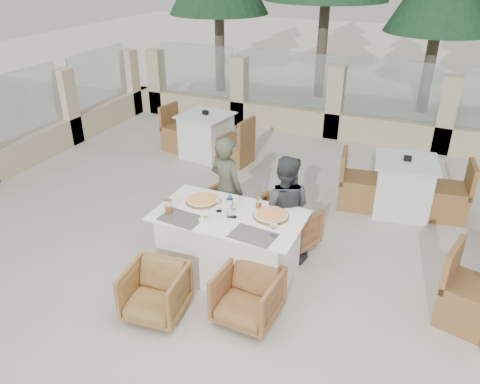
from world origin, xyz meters
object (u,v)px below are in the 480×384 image
at_px(pizza_right, 271,215).
at_px(bg_table_b, 403,186).
at_px(water_bottle, 230,206).
at_px(olive_dish, 206,218).
at_px(wine_glass_centre, 219,204).
at_px(armchair_near_right, 248,296).
at_px(pizza_left, 202,200).
at_px(beer_glass_left, 168,206).
at_px(armchair_far_left, 233,213).
at_px(wine_glass_corner, 274,229).
at_px(diner_left, 227,189).
at_px(dining_table, 229,245).
at_px(bg_table_a, 206,135).
at_px(diner_right, 284,209).
at_px(wine_glass_near, 234,210).
at_px(beer_glass_right, 259,203).
at_px(armchair_near_left, 155,292).
at_px(armchair_far_right, 290,227).

height_order(pizza_right, bg_table_b, pizza_right).
distance_m(water_bottle, olive_dish, 0.29).
xyz_separation_m(wine_glass_centre, armchair_near_right, (0.60, -0.62, -0.59)).
xyz_separation_m(pizza_left, beer_glass_left, (-0.21, -0.36, 0.05)).
bearing_deg(armchair_far_left, wine_glass_corner, 146.21).
distance_m(water_bottle, diner_left, 0.86).
bearing_deg(dining_table, wine_glass_centre, 169.88).
relative_size(beer_glass_left, bg_table_b, 0.10).
distance_m(bg_table_a, bg_table_b, 3.49).
height_order(diner_right, bg_table_a, diner_right).
bearing_deg(armchair_far_left, pizza_left, 96.09).
relative_size(pizza_right, armchair_near_right, 0.62).
xyz_separation_m(wine_glass_near, armchair_far_left, (-0.38, 0.80, -0.55)).
distance_m(armchair_far_left, armchair_near_right, 1.57).
distance_m(pizza_right, beer_glass_right, 0.24).
bearing_deg(diner_left, diner_right, -170.83).
bearing_deg(armchair_near_left, wine_glass_centre, 67.53).
bearing_deg(dining_table, bg_table_a, 121.34).
bearing_deg(pizza_left, bg_table_a, 116.48).
bearing_deg(wine_glass_centre, armchair_far_right, 53.40).
bearing_deg(pizza_left, armchair_near_left, -89.95).
bearing_deg(armchair_far_right, bg_table_a, -21.26).
relative_size(pizza_right, wine_glass_near, 2.04).
distance_m(water_bottle, armchair_far_right, 1.12).
height_order(wine_glass_near, beer_glass_left, wine_glass_near).
relative_size(beer_glass_right, olive_dish, 1.13).
bearing_deg(armchair_near_right, dining_table, 132.00).
bearing_deg(olive_dish, wine_glass_centre, 78.22).
bearing_deg(diner_right, olive_dish, 42.26).
bearing_deg(bg_table_b, wine_glass_near, -131.30).
xyz_separation_m(wine_glass_corner, diner_left, (-0.94, 0.92, -0.18)).
bearing_deg(olive_dish, diner_right, 50.89).
distance_m(pizza_right, armchair_near_left, 1.42).
distance_m(beer_glass_left, diner_left, 0.97).
xyz_separation_m(dining_table, armchair_far_left, (-0.31, 0.77, -0.07)).
distance_m(wine_glass_near, beer_glass_left, 0.71).
bearing_deg(diner_left, beer_glass_right, 163.54).
height_order(dining_table, diner_left, diner_left).
bearing_deg(beer_glass_right, bg_table_a, 127.12).
distance_m(wine_glass_near, beer_glass_right, 0.34).
relative_size(pizza_right, bg_table_a, 0.23).
bearing_deg(dining_table, pizza_right, 16.71).
bearing_deg(beer_glass_left, pizza_left, 59.27).
relative_size(olive_dish, armchair_near_right, 0.18).
relative_size(dining_table, pizza_right, 4.26).
xyz_separation_m(dining_table, bg_table_b, (1.60, 2.27, 0.00)).
bearing_deg(beer_glass_right, armchair_far_right, 67.97).
bearing_deg(diner_right, pizza_right, 80.36).
relative_size(wine_glass_corner, armchair_far_left, 0.27).
relative_size(beer_glass_right, armchair_near_left, 0.21).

